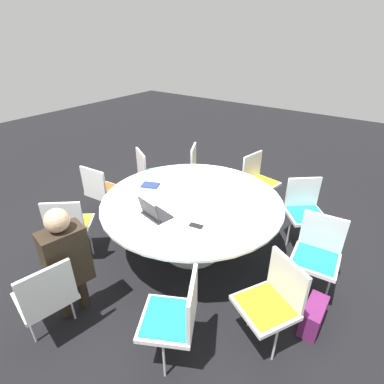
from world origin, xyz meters
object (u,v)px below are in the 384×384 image
Objects in this scene: chair_4 at (305,207)px; person_0 at (66,258)px; chair_7 at (150,171)px; chair_5 at (258,178)px; chair_8 at (102,189)px; handbag at (313,316)px; chair_3 at (318,251)px; chair_0 at (46,294)px; spiral_notebook at (150,185)px; chair_6 at (201,167)px; cell_phone at (196,226)px; chair_1 at (176,314)px; chair_9 at (69,223)px; laptop at (154,213)px; chair_2 at (272,298)px.

chair_4 is 2.75m from person_0.
chair_5 is at bearing 56.93° from chair_7.
handbag is (0.08, 2.95, -0.37)m from chair_8.
chair_3 and chair_7 have the same top height.
chair_3 and chair_5 have the same top height.
spiral_notebook is at bearing 23.41° from chair_0.
chair_6 is at bearing 58.86° from chair_8.
chair_3 is 1.24m from cell_phone.
chair_9 is (-0.27, -1.76, 0.00)m from chair_1.
chair_5 is 1.00× the size of chair_6.
chair_8 is at bearing 36.16° from chair_1.
laptop is at bearing 20.34° from chair_3.
laptop is (-0.69, -0.83, 0.27)m from chair_1.
chair_2 is at bearing 76.36° from cell_phone.
chair_4 is at bearing 73.41° from chair_5.
chair_0 is 1.20m from laptop.
chair_6 is (0.17, -0.90, 0.00)m from chair_5.
chair_5 and chair_6 have the same top height.
person_0 reaches higher than chair_2.
handbag is at bearing 29.77° from chair_6.
chair_0 is at bearing 2.06° from chair_5.
chair_6 is 1.57m from chair_8.
person_0 reaches higher than chair_4.
chair_1 is at bearing -48.16° from chair_9.
spiral_notebook is 1.67× the size of cell_phone.
chair_7 reaches higher than spiral_notebook.
laptop reaches higher than chair_0.
chair_0 is 1.11m from chair_1.
chair_6 is 2.69m from person_0.
cell_phone is (-0.81, -0.37, 0.22)m from chair_1.
chair_4 is 1.00× the size of chair_5.
laptop reaches higher than chair_7.
chair_1 is 2.66m from chair_5.
laptop is at bearing -15.89° from chair_7.
chair_4 is at bearing -115.61° from laptop.
chair_4 reaches higher than spiral_notebook.
chair_6 is at bearing -48.90° from chair_4.
chair_1 is 0.80m from chair_2.
chair_8 is (-1.50, -1.11, 0.00)m from chair_0.
chair_5 reaches higher than handbag.
laptop is (1.75, 0.58, 0.27)m from chair_6.
chair_9 is 2.39× the size of handbag.
handbag is (1.65, 1.35, -0.37)m from chair_5.
laptop is (-1.16, 0.18, 0.27)m from chair_0.
chair_9 is (2.34, -1.25, 0.00)m from chair_5.
chair_1 is at bearing -13.59° from chair_7.
chair_0 is 1.00× the size of chair_2.
chair_6 and chair_9 have the same top height.
chair_5 reaches higher than spiral_notebook.
chair_3 is at bearing -142.06° from laptop.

